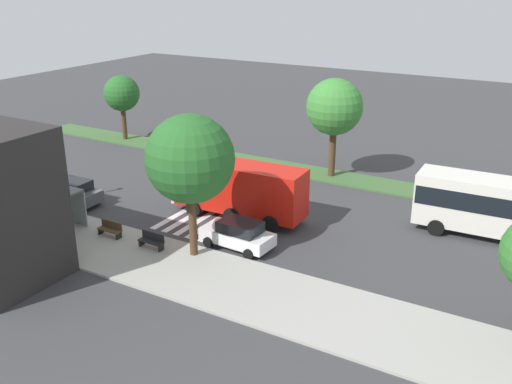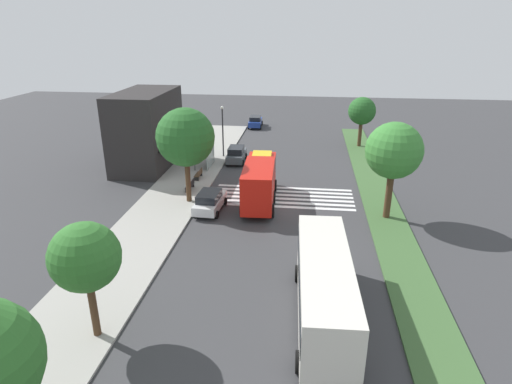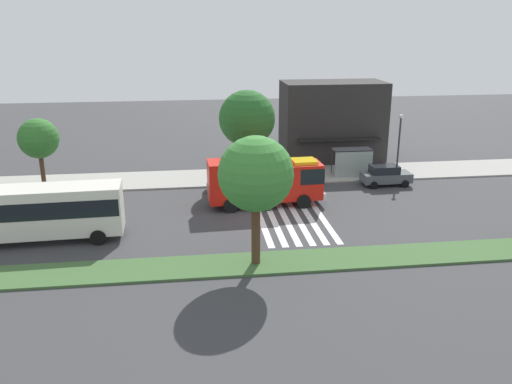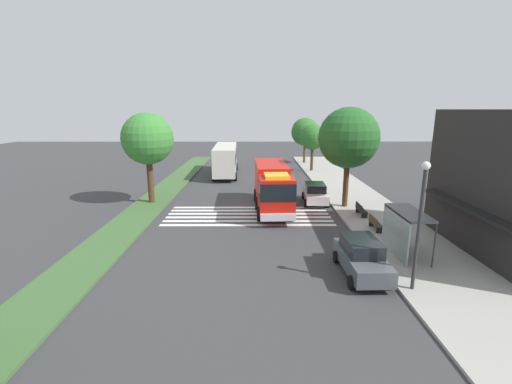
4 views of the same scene
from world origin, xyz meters
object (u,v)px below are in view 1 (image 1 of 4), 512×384
(bus_stop_shelter, at_px, (61,197))
(median_tree_far_west, at_px, (334,107))
(bench_near_shelter, at_px, (110,229))
(sidewalk_tree_center, at_px, (190,159))
(street_lamp, at_px, (28,158))
(fire_truck, at_px, (237,187))
(median_tree_west, at_px, (122,94))
(parked_car_mid, at_px, (72,192))
(parked_car_west, at_px, (238,234))
(bench_west_of_shelter, at_px, (152,240))
(transit_bus, at_px, (506,206))

(bus_stop_shelter, height_order, median_tree_far_west, median_tree_far_west)
(bus_stop_shelter, height_order, bench_near_shelter, bus_stop_shelter)
(bench_near_shelter, distance_m, sidewalk_tree_center, 7.78)
(bus_stop_shelter, xyz_separation_m, street_lamp, (3.85, -0.98, 1.68))
(fire_truck, relative_size, median_tree_west, 1.49)
(median_tree_far_west, bearing_deg, bus_stop_shelter, 56.79)
(parked_car_mid, relative_size, street_lamp, 0.74)
(parked_car_west, bearing_deg, fire_truck, -53.90)
(median_tree_far_west, distance_m, median_tree_west, 21.38)
(bench_near_shelter, relative_size, street_lamp, 0.28)
(street_lamp, distance_m, median_tree_far_west, 22.05)
(parked_car_mid, bearing_deg, sidewalk_tree_center, 168.30)
(bus_stop_shelter, bearing_deg, median_tree_far_west, -123.21)
(parked_car_west, bearing_deg, bus_stop_shelter, 16.96)
(parked_car_west, bearing_deg, bench_near_shelter, 23.77)
(parked_car_west, height_order, median_tree_west, median_tree_west)
(bench_near_shelter, relative_size, median_tree_far_west, 0.21)
(street_lamp, bearing_deg, parked_car_mid, -133.77)
(fire_truck, relative_size, bench_west_of_shelter, 5.66)
(parked_car_west, height_order, bus_stop_shelter, bus_stop_shelter)
(street_lamp, xyz_separation_m, median_tree_far_west, (-14.99, -16.05, 1.99))
(bench_near_shelter, xyz_separation_m, median_tree_far_west, (-7.14, -17.01, 4.97))
(parked_car_west, distance_m, bus_stop_shelter, 11.75)
(transit_bus, distance_m, median_tree_far_west, 14.79)
(transit_bus, height_order, median_tree_far_west, median_tree_far_west)
(sidewalk_tree_center, bearing_deg, bus_stop_shelter, 3.38)
(bench_west_of_shelter, bearing_deg, parked_car_west, -146.46)
(street_lamp, bearing_deg, parked_car_west, -173.27)
(sidewalk_tree_center, height_order, median_tree_west, sidewalk_tree_center)
(parked_car_west, xyz_separation_m, sidewalk_tree_center, (1.59, 2.20, 4.89))
(sidewalk_tree_center, xyz_separation_m, median_tree_far_west, (-1.36, -16.45, -0.20))
(transit_bus, relative_size, sidewalk_tree_center, 1.30)
(median_tree_west, bearing_deg, bench_near_shelter, 129.87)
(bus_stop_shelter, bearing_deg, bench_west_of_shelter, -179.88)
(parked_car_mid, height_order, transit_bus, transit_bus)
(parked_car_mid, bearing_deg, transit_bus, -162.73)
(fire_truck, distance_m, parked_car_mid, 11.71)
(bench_near_shelter, bearing_deg, parked_car_west, -159.48)
(fire_truck, bearing_deg, transit_bus, -164.51)
(parked_car_west, bearing_deg, median_tree_west, -30.19)
(fire_truck, distance_m, bus_stop_shelter, 11.09)
(bus_stop_shelter, height_order, sidewalk_tree_center, sidewalk_tree_center)
(transit_bus, height_order, bench_west_of_shelter, transit_bus)
(bus_stop_shelter, relative_size, bench_west_of_shelter, 2.19)
(sidewalk_tree_center, bearing_deg, parked_car_west, -125.83)
(sidewalk_tree_center, bearing_deg, median_tree_west, -39.44)
(bench_near_shelter, distance_m, street_lamp, 8.45)
(parked_car_west, xyz_separation_m, transit_bus, (-13.14, -8.91, 1.29))
(sidewalk_tree_center, bearing_deg, parked_car_mid, -10.47)
(parked_car_mid, height_order, bench_near_shelter, parked_car_mid)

